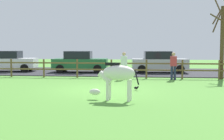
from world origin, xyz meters
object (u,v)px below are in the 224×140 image
(crow_on_grass, at_px, (136,88))
(visitor_right_of_tree, at_px, (173,65))
(parked_car_white, at_px, (9,61))
(parked_car_green, at_px, (80,61))
(zebra, at_px, (117,76))
(parked_car_silver, at_px, (159,62))
(bare_tree, at_px, (222,39))
(visitor_left_of_tree, at_px, (124,64))

(crow_on_grass, height_order, visitor_right_of_tree, visitor_right_of_tree)
(parked_car_white, relative_size, parked_car_green, 1.02)
(zebra, relative_size, crow_on_grass, 8.95)
(parked_car_silver, relative_size, parked_car_green, 1.01)
(visitor_right_of_tree, bearing_deg, zebra, -110.56)
(zebra, distance_m, visitor_right_of_tree, 7.60)
(parked_car_silver, bearing_deg, crow_on_grass, -98.65)
(zebra, relative_size, parked_car_white, 0.46)
(parked_car_white, xyz_separation_m, visitor_right_of_tree, (12.01, -4.22, 0.06))
(zebra, relative_size, parked_car_silver, 0.47)
(crow_on_grass, height_order, parked_car_green, parked_car_green)
(crow_on_grass, distance_m, parked_car_white, 13.29)
(bare_tree, bearing_deg, parked_car_green, 160.97)
(crow_on_grass, distance_m, visitor_right_of_tree, 5.01)
(parked_car_silver, relative_size, parked_car_white, 0.99)
(parked_car_silver, bearing_deg, visitor_left_of_tree, -117.20)
(zebra, bearing_deg, parked_car_green, 108.79)
(bare_tree, xyz_separation_m, parked_car_green, (-9.38, 3.23, -1.55))
(parked_car_white, relative_size, visitor_left_of_tree, 2.54)
(zebra, xyz_separation_m, visitor_left_of_tree, (-0.25, 7.17, -0.02))
(zebra, height_order, parked_car_silver, parked_car_silver)
(zebra, relative_size, visitor_left_of_tree, 1.17)
(parked_car_silver, xyz_separation_m, visitor_left_of_tree, (-2.25, -4.39, 0.06))
(parked_car_silver, xyz_separation_m, visitor_right_of_tree, (0.66, -4.44, 0.06))
(bare_tree, relative_size, visitor_right_of_tree, 3.03)
(parked_car_green, bearing_deg, zebra, -71.21)
(zebra, height_order, crow_on_grass, zebra)
(zebra, distance_m, visitor_left_of_tree, 7.17)
(parked_car_green, bearing_deg, bare_tree, -19.03)
(bare_tree, xyz_separation_m, visitor_left_of_tree, (-5.81, -0.79, -1.49))
(parked_car_white, relative_size, visitor_right_of_tree, 2.54)
(crow_on_grass, bearing_deg, bare_tree, 47.44)
(crow_on_grass, bearing_deg, parked_car_white, 138.84)
(parked_car_green, bearing_deg, crow_on_grass, -62.61)
(bare_tree, distance_m, crow_on_grass, 7.62)
(bare_tree, relative_size, crow_on_grass, 23.08)
(parked_car_white, bearing_deg, visitor_right_of_tree, -19.34)
(visitor_left_of_tree, bearing_deg, parked_car_silver, 62.80)
(visitor_right_of_tree, bearing_deg, parked_car_silver, 98.46)
(bare_tree, distance_m, zebra, 9.83)
(crow_on_grass, height_order, visitor_left_of_tree, visitor_left_of_tree)
(crow_on_grass, xyz_separation_m, visitor_left_of_tree, (-0.89, 4.57, 0.78))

